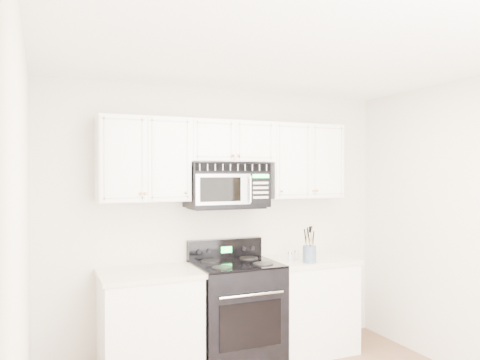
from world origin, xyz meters
TOP-DOWN VIEW (x-y plane):
  - room at (0.00, 0.00)m, footprint 3.51×3.51m
  - base_cabinet_left at (-0.80, 1.44)m, footprint 0.86×0.65m
  - base_cabinet_right at (0.80, 1.44)m, footprint 0.86×0.65m
  - range at (0.01, 1.43)m, footprint 0.77×0.70m
  - upper_cabinets at (-0.00, 1.58)m, footprint 2.44×0.37m
  - microwave at (-0.03, 1.55)m, footprint 0.76×0.43m
  - utensil_crock at (0.69, 1.23)m, footprint 0.13×0.13m
  - shaker_salt at (0.54, 1.34)m, footprint 0.04×0.04m
  - shaker_pepper at (0.64, 1.39)m, footprint 0.04×0.04m

SIDE VIEW (x-z plane):
  - base_cabinet_left at x=-0.80m, z-range -0.03..0.89m
  - base_cabinet_right at x=0.80m, z-range -0.03..0.89m
  - range at x=0.01m, z-range -0.08..1.04m
  - shaker_salt at x=0.54m, z-range 0.92..1.02m
  - shaker_pepper at x=0.64m, z-range 0.92..1.02m
  - utensil_crock at x=0.69m, z-range 0.84..1.18m
  - room at x=0.00m, z-range 0.00..2.60m
  - microwave at x=-0.03m, z-range 1.45..1.87m
  - upper_cabinets at x=0.00m, z-range 1.56..2.31m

